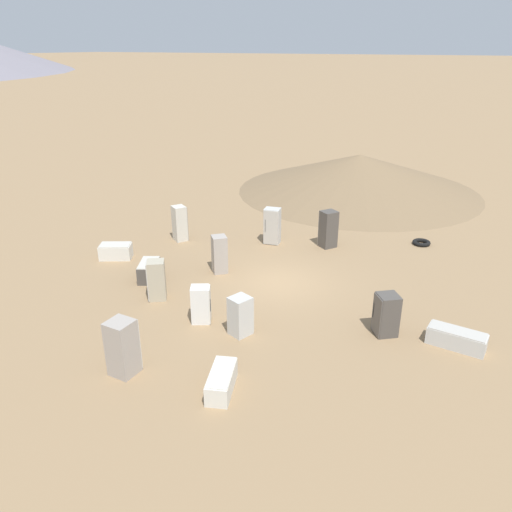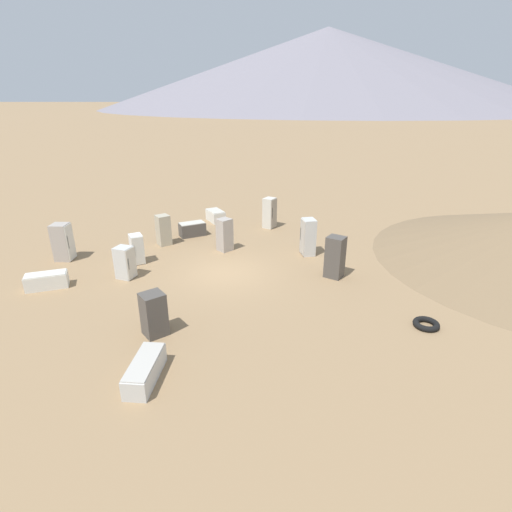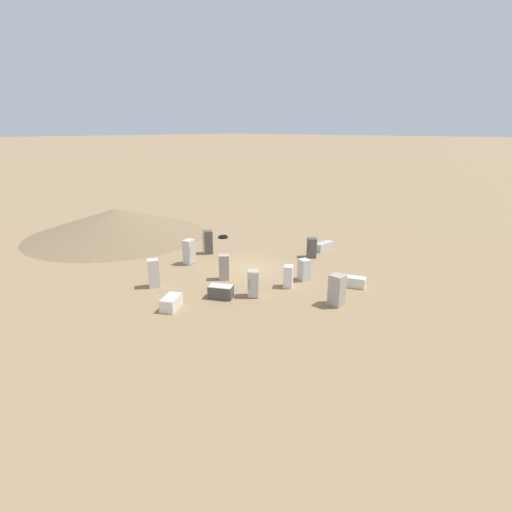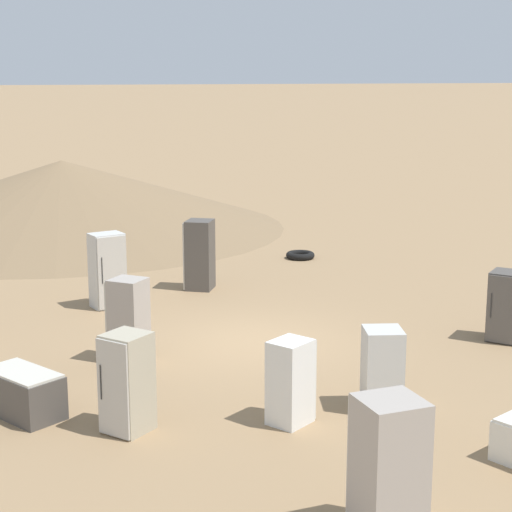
{
  "view_description": "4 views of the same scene",
  "coord_description": "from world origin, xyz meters",
  "px_view_note": "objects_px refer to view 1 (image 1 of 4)",
  "views": [
    {
      "loc": [
        -17.29,
        -8.15,
        9.36
      ],
      "look_at": [
        -0.8,
        0.7,
        1.39
      ],
      "focal_mm": 35.0,
      "sensor_mm": 36.0,
      "label": 1
    },
    {
      "loc": [
        1.63,
        -16.44,
        7.46
      ],
      "look_at": [
        1.4,
        0.13,
        0.77
      ],
      "focal_mm": 28.0,
      "sensor_mm": 36.0,
      "label": 2
    },
    {
      "loc": [
        -18.26,
        20.09,
        9.62
      ],
      "look_at": [
        -0.77,
        0.23,
        1.1
      ],
      "focal_mm": 28.0,
      "sensor_mm": 36.0,
      "label": 3
    },
    {
      "loc": [
        -16.25,
        6.53,
        5.59
      ],
      "look_at": [
        0.73,
        -0.29,
        1.71
      ],
      "focal_mm": 60.0,
      "sensor_mm": 36.0,
      "label": 4
    }
  ],
  "objects_px": {
    "discarded_fridge_1": "(272,226)",
    "discarded_fridge_6": "(180,223)",
    "discarded_fridge_3": "(328,229)",
    "discarded_fridge_11": "(386,315)",
    "discarded_fridge_0": "(221,381)",
    "discarded_fridge_5": "(241,316)",
    "scrap_tire": "(421,243)",
    "discarded_fridge_9": "(116,251)",
    "discarded_fridge_12": "(201,304)",
    "discarded_fridge_10": "(156,280)",
    "discarded_fridge_2": "(219,254)",
    "discarded_fridge_4": "(149,270)",
    "discarded_fridge_8": "(123,347)",
    "discarded_fridge_7": "(456,339)"
  },
  "relations": [
    {
      "from": "discarded_fridge_1",
      "to": "discarded_fridge_9",
      "type": "xyz_separation_m",
      "value": [
        -5.24,
        5.64,
        -0.56
      ]
    },
    {
      "from": "discarded_fridge_7",
      "to": "scrap_tire",
      "type": "xyz_separation_m",
      "value": [
        8.97,
        2.9,
        -0.21
      ]
    },
    {
      "from": "discarded_fridge_3",
      "to": "discarded_fridge_10",
      "type": "relative_size",
      "value": 1.14
    },
    {
      "from": "discarded_fridge_10",
      "to": "discarded_fridge_4",
      "type": "bearing_deg",
      "value": 12.95
    },
    {
      "from": "discarded_fridge_5",
      "to": "discarded_fridge_9",
      "type": "xyz_separation_m",
      "value": [
        3.01,
        8.53,
        -0.36
      ]
    },
    {
      "from": "discarded_fridge_6",
      "to": "discarded_fridge_10",
      "type": "xyz_separation_m",
      "value": [
        -5.71,
        -3.04,
        -0.1
      ]
    },
    {
      "from": "discarded_fridge_11",
      "to": "discarded_fridge_12",
      "type": "xyz_separation_m",
      "value": [
        -2.34,
        6.11,
        -0.05
      ]
    },
    {
      "from": "discarded_fridge_11",
      "to": "scrap_tire",
      "type": "relative_size",
      "value": 1.69
    },
    {
      "from": "discarded_fridge_3",
      "to": "discarded_fridge_6",
      "type": "xyz_separation_m",
      "value": [
        -2.73,
        7.02,
        -0.02
      ]
    },
    {
      "from": "discarded_fridge_1",
      "to": "discarded_fridge_9",
      "type": "height_order",
      "value": "discarded_fridge_1"
    },
    {
      "from": "discarded_fridge_4",
      "to": "discarded_fridge_7",
      "type": "relative_size",
      "value": 0.84
    },
    {
      "from": "discarded_fridge_6",
      "to": "discarded_fridge_8",
      "type": "distance_m",
      "value": 11.33
    },
    {
      "from": "discarded_fridge_1",
      "to": "discarded_fridge_6",
      "type": "height_order",
      "value": "discarded_fridge_1"
    },
    {
      "from": "scrap_tire",
      "to": "discarded_fridge_5",
      "type": "bearing_deg",
      "value": 161.66
    },
    {
      "from": "discarded_fridge_6",
      "to": "discarded_fridge_9",
      "type": "relative_size",
      "value": 1.1
    },
    {
      "from": "discarded_fridge_5",
      "to": "discarded_fridge_2",
      "type": "bearing_deg",
      "value": 148.97
    },
    {
      "from": "discarded_fridge_0",
      "to": "discarded_fridge_11",
      "type": "bearing_deg",
      "value": 37.74
    },
    {
      "from": "discarded_fridge_0",
      "to": "discarded_fridge_8",
      "type": "distance_m",
      "value": 3.21
    },
    {
      "from": "discarded_fridge_2",
      "to": "discarded_fridge_6",
      "type": "xyz_separation_m",
      "value": [
        2.36,
        3.87,
        0.07
      ]
    },
    {
      "from": "discarded_fridge_7",
      "to": "discarded_fridge_12",
      "type": "bearing_deg",
      "value": -68.63
    },
    {
      "from": "discarded_fridge_0",
      "to": "discarded_fridge_2",
      "type": "bearing_deg",
      "value": 102.41
    },
    {
      "from": "discarded_fridge_3",
      "to": "discarded_fridge_11",
      "type": "distance_m",
      "value": 8.23
    },
    {
      "from": "discarded_fridge_6",
      "to": "discarded_fridge_8",
      "type": "height_order",
      "value": "discarded_fridge_6"
    },
    {
      "from": "discarded_fridge_9",
      "to": "scrap_tire",
      "type": "bearing_deg",
      "value": 95.89
    },
    {
      "from": "discarded_fridge_3",
      "to": "discarded_fridge_6",
      "type": "relative_size",
      "value": 1.02
    },
    {
      "from": "discarded_fridge_11",
      "to": "discarded_fridge_0",
      "type": "bearing_deg",
      "value": 109.51
    },
    {
      "from": "discarded_fridge_0",
      "to": "discarded_fridge_6",
      "type": "distance_m",
      "value": 12.56
    },
    {
      "from": "discarded_fridge_1",
      "to": "discarded_fridge_7",
      "type": "height_order",
      "value": "discarded_fridge_1"
    },
    {
      "from": "discarded_fridge_0",
      "to": "discarded_fridge_1",
      "type": "distance_m",
      "value": 11.91
    },
    {
      "from": "discarded_fridge_0",
      "to": "discarded_fridge_9",
      "type": "relative_size",
      "value": 1.06
    },
    {
      "from": "discarded_fridge_2",
      "to": "discarded_fridge_9",
      "type": "relative_size",
      "value": 1.02
    },
    {
      "from": "discarded_fridge_9",
      "to": "discarded_fridge_12",
      "type": "relative_size",
      "value": 1.18
    },
    {
      "from": "discarded_fridge_10",
      "to": "scrap_tire",
      "type": "xyz_separation_m",
      "value": [
        10.95,
        -8.09,
        -0.71
      ]
    },
    {
      "from": "discarded_fridge_2",
      "to": "discarded_fridge_8",
      "type": "distance_m",
      "value": 7.81
    },
    {
      "from": "discarded_fridge_1",
      "to": "discarded_fridge_12",
      "type": "xyz_separation_m",
      "value": [
        -8.21,
        -1.22,
        -0.21
      ]
    },
    {
      "from": "discarded_fridge_10",
      "to": "scrap_tire",
      "type": "bearing_deg",
      "value": -72.25
    },
    {
      "from": "discarded_fridge_5",
      "to": "discarded_fridge_10",
      "type": "height_order",
      "value": "discarded_fridge_10"
    },
    {
      "from": "discarded_fridge_5",
      "to": "discarded_fridge_10",
      "type": "bearing_deg",
      "value": -170.51
    },
    {
      "from": "discarded_fridge_4",
      "to": "discarded_fridge_7",
      "type": "height_order",
      "value": "discarded_fridge_4"
    },
    {
      "from": "discarded_fridge_12",
      "to": "scrap_tire",
      "type": "relative_size",
      "value": 1.58
    },
    {
      "from": "discarded_fridge_5",
      "to": "discarded_fridge_7",
      "type": "distance_m",
      "value": 7.28
    },
    {
      "from": "discarded_fridge_4",
      "to": "discarded_fridge_10",
      "type": "bearing_deg",
      "value": 111.11
    },
    {
      "from": "discarded_fridge_5",
      "to": "scrap_tire",
      "type": "distance_m",
      "value": 12.29
    },
    {
      "from": "discarded_fridge_2",
      "to": "discarded_fridge_11",
      "type": "height_order",
      "value": "discarded_fridge_2"
    },
    {
      "from": "discarded_fridge_4",
      "to": "scrap_tire",
      "type": "relative_size",
      "value": 1.8
    },
    {
      "from": "discarded_fridge_1",
      "to": "discarded_fridge_5",
      "type": "distance_m",
      "value": 8.75
    },
    {
      "from": "discarded_fridge_11",
      "to": "scrap_tire",
      "type": "height_order",
      "value": "discarded_fridge_11"
    },
    {
      "from": "discarded_fridge_2",
      "to": "discarded_fridge_4",
      "type": "height_order",
      "value": "discarded_fridge_2"
    },
    {
      "from": "discarded_fridge_9",
      "to": "discarded_fridge_11",
      "type": "xyz_separation_m",
      "value": [
        -0.63,
        -12.97,
        0.4
      ]
    },
    {
      "from": "discarded_fridge_6",
      "to": "scrap_tire",
      "type": "height_order",
      "value": "discarded_fridge_6"
    }
  ]
}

